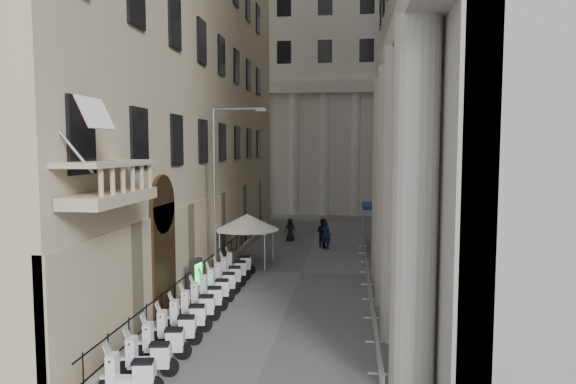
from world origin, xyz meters
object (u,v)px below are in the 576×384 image
object	(u,v)px
security_tent	(247,222)
street_lamp	(221,178)
pedestrian_a	(325,235)
info_kiosk	(196,278)
pedestrian_b	(323,233)

from	to	relation	value
security_tent	street_lamp	xyz separation A→B (m)	(-0.58, -3.44, 2.72)
pedestrian_a	info_kiosk	bearing A→B (deg)	75.19
info_kiosk	pedestrian_b	world-z (taller)	pedestrian_b
security_tent	pedestrian_a	xyz separation A→B (m)	(4.25, 5.12, -1.52)
security_tent	street_lamp	bearing A→B (deg)	-99.57
pedestrian_a	pedestrian_b	xyz separation A→B (m)	(-0.21, 0.57, 0.05)
street_lamp	info_kiosk	xyz separation A→B (m)	(-0.34, -3.26, -4.28)
pedestrian_a	pedestrian_b	distance (m)	0.61
pedestrian_a	pedestrian_b	bearing A→B (deg)	-61.25
street_lamp	pedestrian_a	distance (m)	10.70
security_tent	info_kiosk	world-z (taller)	security_tent
pedestrian_b	security_tent	bearing A→B (deg)	92.74
street_lamp	info_kiosk	bearing A→B (deg)	-91.02
pedestrian_a	pedestrian_b	size ratio (longest dim) A/B	0.95
info_kiosk	pedestrian_a	xyz separation A→B (m)	(5.17, 11.82, 0.04)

